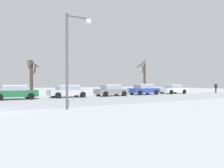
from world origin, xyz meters
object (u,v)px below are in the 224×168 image
(street_lamp, at_px, (71,51))
(parked_car_green, at_px, (15,92))
(parked_car_silver, at_px, (68,91))
(parked_car_gray, at_px, (111,90))
(parked_car_white, at_px, (173,89))
(pedestrian_crossing, at_px, (216,87))
(parked_car_blue, at_px, (144,89))

(street_lamp, xyz_separation_m, parked_car_green, (-1.65, 10.66, -2.91))
(parked_car_green, relative_size, parked_car_silver, 1.00)
(parked_car_gray, relative_size, parked_car_white, 0.98)
(parked_car_white, distance_m, pedestrian_crossing, 8.71)
(parked_car_gray, height_order, parked_car_white, parked_car_gray)
(parked_car_blue, relative_size, pedestrian_crossing, 2.62)
(pedestrian_crossing, bearing_deg, parked_car_silver, 177.17)
(parked_car_green, xyz_separation_m, parked_car_blue, (16.76, 0.33, 0.02))
(parked_car_white, bearing_deg, parked_car_gray, -178.74)
(parked_car_gray, relative_size, pedestrian_crossing, 2.45)
(parked_car_blue, height_order, parked_car_white, parked_car_blue)
(street_lamp, distance_m, parked_car_silver, 11.85)
(parked_car_silver, distance_m, parked_car_white, 16.76)
(parked_car_silver, height_order, parked_car_gray, parked_car_gray)
(parked_car_blue, distance_m, pedestrian_crossing, 14.27)
(parked_car_silver, bearing_deg, parked_car_blue, 1.05)
(parked_car_green, bearing_deg, parked_car_blue, 1.13)
(parked_car_blue, xyz_separation_m, pedestrian_crossing, (14.19, -1.46, 0.21))
(parked_car_gray, bearing_deg, parked_car_green, 179.73)
(parked_car_gray, height_order, parked_car_blue, parked_car_blue)
(street_lamp, relative_size, parked_car_green, 1.37)
(parked_car_silver, height_order, parked_car_blue, parked_car_blue)
(parked_car_green, distance_m, parked_car_white, 22.35)
(parked_car_green, bearing_deg, pedestrian_crossing, -2.09)
(street_lamp, xyz_separation_m, pedestrian_crossing, (29.30, 9.53, -2.68))
(parked_car_blue, relative_size, parked_car_white, 1.04)
(parked_car_silver, relative_size, pedestrian_crossing, 2.64)
(street_lamp, height_order, pedestrian_crossing, street_lamp)
(parked_car_gray, xyz_separation_m, parked_car_blue, (5.59, 0.38, 0.02))
(parked_car_silver, xyz_separation_m, parked_car_gray, (5.59, -0.18, 0.01))
(parked_car_green, bearing_deg, street_lamp, -81.19)
(parked_car_silver, bearing_deg, street_lamp, -110.04)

